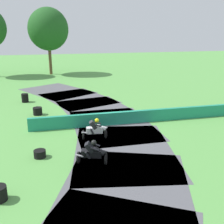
{
  "coord_description": "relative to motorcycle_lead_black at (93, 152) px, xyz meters",
  "views": [
    {
      "loc": [
        -4.36,
        -17.69,
        6.49
      ],
      "look_at": [
        -0.0,
        0.11,
        0.9
      ],
      "focal_mm": 43.34,
      "sensor_mm": 36.0,
      "label": 1
    }
  ],
  "objects": [
    {
      "name": "ground_plane",
      "position": [
        2.36,
        5.56,
        -0.65
      ],
      "size": [
        120.0,
        120.0,
        0.0
      ],
      "primitive_type": "plane",
      "color": "#569947"
    },
    {
      "name": "track_asphalt",
      "position": [
        0.87,
        5.56,
        -0.65
      ],
      "size": [
        10.62,
        33.68,
        0.01
      ],
      "color": "#515156",
      "rests_on": "ground"
    },
    {
      "name": "safety_barrier",
      "position": [
        7.38,
        5.55,
        -0.2
      ],
      "size": [
        21.61,
        0.34,
        0.9
      ],
      "primitive_type": "cube",
      "rotation": [
        0.0,
        0.0,
        -1.57
      ],
      "color": "#1E8466",
      "rests_on": "ground"
    },
    {
      "name": "motorcycle_lead_black",
      "position": [
        0.0,
        0.0,
        0.0
      ],
      "size": [
        1.68,
        1.16,
        1.43
      ],
      "color": "black",
      "rests_on": "ground"
    },
    {
      "name": "motorcycle_chase_white",
      "position": [
        0.72,
        3.18,
        0.01
      ],
      "size": [
        1.7,
        0.82,
        1.43
      ],
      "color": "black",
      "rests_on": "ground"
    },
    {
      "name": "tire_stack_mid_a",
      "position": [
        -2.62,
        1.44,
        -0.45
      ],
      "size": [
        0.63,
        0.63,
        0.4
      ],
      "color": "black",
      "rests_on": "ground"
    },
    {
      "name": "tire_stack_mid_b",
      "position": [
        -2.18,
        5.83,
        -0.35
      ],
      "size": [
        0.7,
        0.7,
        0.6
      ],
      "color": "black",
      "rests_on": "ground"
    },
    {
      "name": "tire_stack_far",
      "position": [
        -2.86,
        9.23,
        -0.35
      ],
      "size": [
        0.71,
        0.71,
        0.6
      ],
      "color": "black",
      "rests_on": "ground"
    },
    {
      "name": "tire_stack_extra_a",
      "position": [
        -4.07,
        13.57,
        -0.25
      ],
      "size": [
        0.63,
        0.63,
        0.8
      ],
      "color": "black",
      "rests_on": "ground"
    },
    {
      "name": "tree_far_left",
      "position": [
        -1.24,
        29.95,
        5.91
      ],
      "size": [
        5.83,
        5.83,
        9.64
      ],
      "color": "brown",
      "rests_on": "ground"
    }
  ]
}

